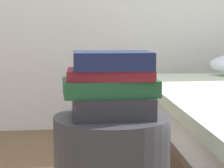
% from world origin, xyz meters
% --- Properties ---
extents(book_charcoal, '(0.23, 0.20, 0.06)m').
position_xyz_m(book_charcoal, '(-0.00, -0.00, 0.55)').
color(book_charcoal, '#28282D').
rests_on(book_charcoal, side_table).
extents(book_forest, '(0.28, 0.18, 0.05)m').
position_xyz_m(book_forest, '(-0.01, -0.00, 0.61)').
color(book_forest, '#1E512D').
rests_on(book_forest, book_charcoal).
extents(book_maroon, '(0.26, 0.18, 0.03)m').
position_xyz_m(book_maroon, '(-0.01, 0.00, 0.65)').
color(book_maroon, maroon).
rests_on(book_maroon, book_forest).
extents(book_navy, '(0.23, 0.16, 0.05)m').
position_xyz_m(book_navy, '(-0.00, -0.01, 0.69)').
color(book_navy, '#19234C').
rests_on(book_navy, book_maroon).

